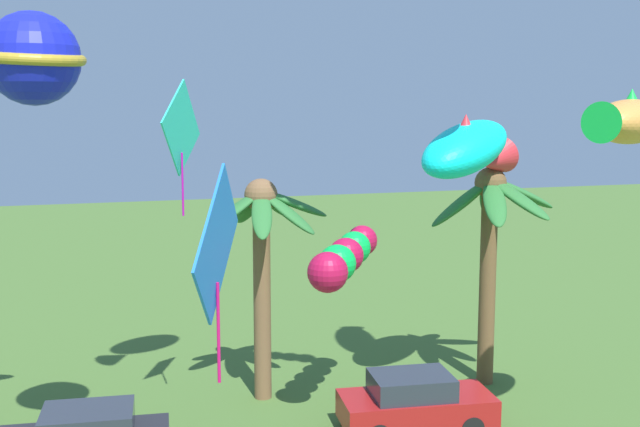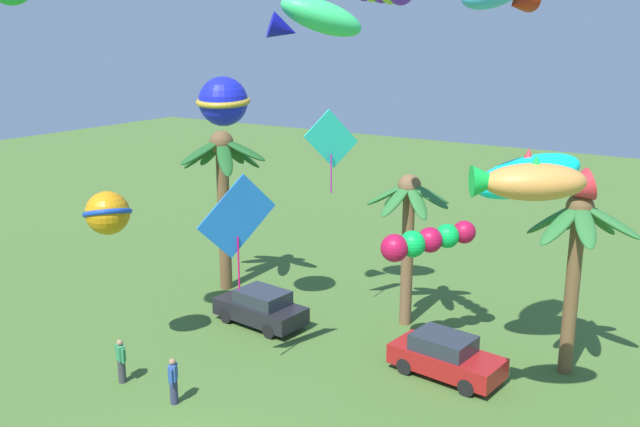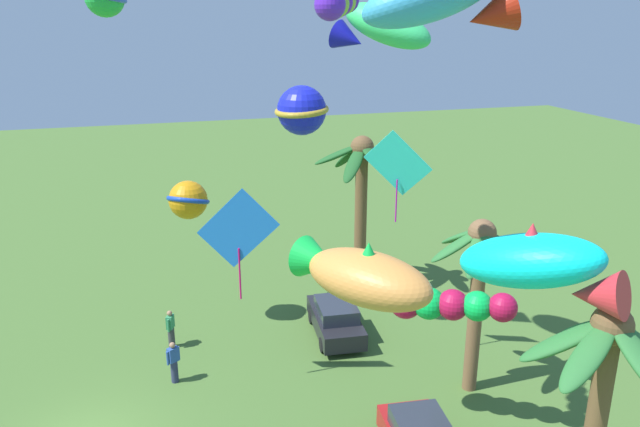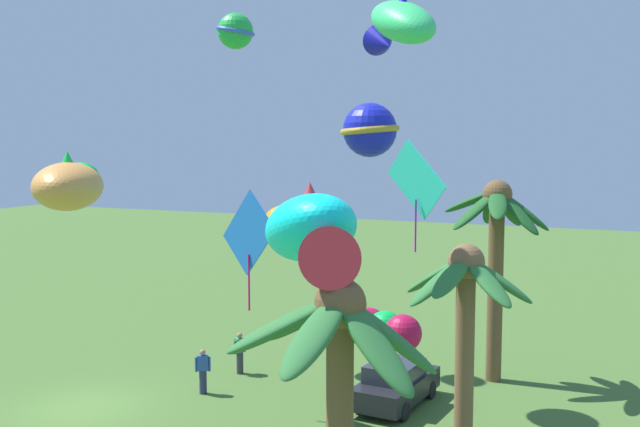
{
  "view_description": "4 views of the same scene",
  "coord_description": "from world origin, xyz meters",
  "px_view_note": "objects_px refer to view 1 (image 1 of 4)",
  "views": [
    {
      "loc": [
        -4.12,
        -8.27,
        8.38
      ],
      "look_at": [
        0.71,
        7.96,
        5.98
      ],
      "focal_mm": 44.17,
      "sensor_mm": 36.0,
      "label": 1
    },
    {
      "loc": [
        12.42,
        -11.67,
        11.75
      ],
      "look_at": [
        0.21,
        6.84,
        5.98
      ],
      "focal_mm": 39.44,
      "sensor_mm": 36.0,
      "label": 2
    },
    {
      "loc": [
        16.97,
        2.49,
        12.6
      ],
      "look_at": [
        0.23,
        7.43,
        6.93
      ],
      "focal_mm": 34.43,
      "sensor_mm": 36.0,
      "label": 3
    },
    {
      "loc": [
        19.13,
        17.0,
        8.9
      ],
      "look_at": [
        -0.27,
        8.53,
        6.83
      ],
      "focal_mm": 42.38,
      "sensor_mm": 36.0,
      "label": 4
    }
  ],
  "objects_px": {
    "kite_fish_7": "(469,150)",
    "kite_tube_9": "(344,258)",
    "kite_diamond_0": "(181,130)",
    "kite_ball_8": "(33,59)",
    "kite_fish_4": "(628,121)",
    "kite_diamond_1": "(217,247)",
    "parked_car_0": "(415,403)",
    "palm_tree_1": "(262,238)",
    "palm_tree_0": "(490,224)"
  },
  "relations": [
    {
      "from": "parked_car_0",
      "to": "kite_ball_8",
      "type": "bearing_deg",
      "value": -172.05
    },
    {
      "from": "palm_tree_0",
      "to": "parked_car_0",
      "type": "height_order",
      "value": "palm_tree_0"
    },
    {
      "from": "kite_tube_9",
      "to": "kite_fish_7",
      "type": "bearing_deg",
      "value": 3.82
    },
    {
      "from": "kite_diamond_1",
      "to": "kite_ball_8",
      "type": "distance_m",
      "value": 5.46
    },
    {
      "from": "palm_tree_0",
      "to": "kite_ball_8",
      "type": "xyz_separation_m",
      "value": [
        -12.21,
        -3.85,
        4.39
      ]
    },
    {
      "from": "kite_diamond_0",
      "to": "kite_ball_8",
      "type": "distance_m",
      "value": 4.32
    },
    {
      "from": "kite_diamond_1",
      "to": "kite_tube_9",
      "type": "height_order",
      "value": "kite_diamond_1"
    },
    {
      "from": "palm_tree_1",
      "to": "kite_diamond_0",
      "type": "xyz_separation_m",
      "value": [
        -2.39,
        -2.03,
        3.07
      ]
    },
    {
      "from": "palm_tree_1",
      "to": "kite_fish_4",
      "type": "relative_size",
      "value": 2.03
    },
    {
      "from": "kite_diamond_0",
      "to": "kite_fish_4",
      "type": "height_order",
      "value": "kite_diamond_0"
    },
    {
      "from": "palm_tree_1",
      "to": "palm_tree_0",
      "type": "bearing_deg",
      "value": -6.28
    },
    {
      "from": "parked_car_0",
      "to": "kite_diamond_0",
      "type": "distance_m",
      "value": 9.05
    },
    {
      "from": "kite_fish_7",
      "to": "kite_fish_4",
      "type": "bearing_deg",
      "value": -75.45
    },
    {
      "from": "kite_diamond_1",
      "to": "kite_tube_9",
      "type": "bearing_deg",
      "value": 52.83
    },
    {
      "from": "kite_diamond_1",
      "to": "kite_fish_7",
      "type": "relative_size",
      "value": 0.94
    },
    {
      "from": "palm_tree_1",
      "to": "kite_fish_4",
      "type": "height_order",
      "value": "kite_fish_4"
    },
    {
      "from": "palm_tree_0",
      "to": "kite_fish_4",
      "type": "distance_m",
      "value": 6.73
    },
    {
      "from": "kite_diamond_1",
      "to": "kite_ball_8",
      "type": "xyz_separation_m",
      "value": [
        -3.06,
        3.01,
        3.37
      ]
    },
    {
      "from": "kite_fish_4",
      "to": "kite_ball_8",
      "type": "height_order",
      "value": "kite_ball_8"
    },
    {
      "from": "parked_car_0",
      "to": "kite_diamond_1",
      "type": "height_order",
      "value": "kite_diamond_1"
    },
    {
      "from": "kite_fish_7",
      "to": "kite_tube_9",
      "type": "relative_size",
      "value": 1.31
    },
    {
      "from": "palm_tree_1",
      "to": "kite_ball_8",
      "type": "bearing_deg",
      "value": -140.31
    },
    {
      "from": "kite_diamond_1",
      "to": "kite_ball_8",
      "type": "height_order",
      "value": "kite_ball_8"
    },
    {
      "from": "palm_tree_1",
      "to": "parked_car_0",
      "type": "bearing_deg",
      "value": -46.19
    },
    {
      "from": "palm_tree_0",
      "to": "palm_tree_1",
      "type": "relative_size",
      "value": 1.03
    },
    {
      "from": "palm_tree_0",
      "to": "kite_tube_9",
      "type": "xyz_separation_m",
      "value": [
        -4.97,
        -1.35,
        -0.46
      ]
    },
    {
      "from": "kite_diamond_0",
      "to": "kite_fish_4",
      "type": "distance_m",
      "value": 10.15
    },
    {
      "from": "palm_tree_1",
      "to": "kite_diamond_0",
      "type": "height_order",
      "value": "kite_diamond_0"
    },
    {
      "from": "kite_tube_9",
      "to": "parked_car_0",
      "type": "bearing_deg",
      "value": -40.17
    },
    {
      "from": "kite_tube_9",
      "to": "kite_fish_4",
      "type": "bearing_deg",
      "value": -43.1
    },
    {
      "from": "parked_car_0",
      "to": "kite_fish_4",
      "type": "height_order",
      "value": "kite_fish_4"
    },
    {
      "from": "palm_tree_1",
      "to": "kite_fish_7",
      "type": "relative_size",
      "value": 1.5
    },
    {
      "from": "kite_diamond_0",
      "to": "kite_fish_4",
      "type": "bearing_deg",
      "value": -27.3
    },
    {
      "from": "kite_diamond_1",
      "to": "kite_fish_4",
      "type": "bearing_deg",
      "value": 5.75
    },
    {
      "from": "kite_ball_8",
      "to": "palm_tree_0",
      "type": "bearing_deg",
      "value": 17.52
    },
    {
      "from": "kite_ball_8",
      "to": "kite_tube_9",
      "type": "relative_size",
      "value": 0.83
    },
    {
      "from": "kite_fish_4",
      "to": "kite_fish_7",
      "type": "xyz_separation_m",
      "value": [
        -1.26,
        4.84,
        -0.87
      ]
    },
    {
      "from": "kite_diamond_0",
      "to": "parked_car_0",
      "type": "bearing_deg",
      "value": -13.39
    },
    {
      "from": "kite_diamond_0",
      "to": "kite_diamond_1",
      "type": "relative_size",
      "value": 0.83
    },
    {
      "from": "palm_tree_1",
      "to": "parked_car_0",
      "type": "relative_size",
      "value": 1.55
    },
    {
      "from": "kite_ball_8",
      "to": "kite_fish_4",
      "type": "bearing_deg",
      "value": -9.77
    },
    {
      "from": "parked_car_0",
      "to": "kite_ball_8",
      "type": "xyz_separation_m",
      "value": [
        -8.76,
        -1.22,
        8.48
      ]
    },
    {
      "from": "palm_tree_1",
      "to": "kite_tube_9",
      "type": "xyz_separation_m",
      "value": [
        1.71,
        -2.08,
        -0.26
      ]
    },
    {
      "from": "kite_fish_7",
      "to": "palm_tree_0",
      "type": "bearing_deg",
      "value": 40.06
    },
    {
      "from": "kite_ball_8",
      "to": "kite_fish_7",
      "type": "bearing_deg",
      "value": 14.17
    },
    {
      "from": "kite_ball_8",
      "to": "kite_tube_9",
      "type": "distance_m",
      "value": 9.06
    },
    {
      "from": "palm_tree_0",
      "to": "kite_fish_4",
      "type": "height_order",
      "value": "kite_fish_4"
    },
    {
      "from": "palm_tree_1",
      "to": "kite_tube_9",
      "type": "bearing_deg",
      "value": -50.63
    },
    {
      "from": "kite_fish_7",
      "to": "kite_tube_9",
      "type": "distance_m",
      "value": 4.57
    },
    {
      "from": "parked_car_0",
      "to": "kite_tube_9",
      "type": "xyz_separation_m",
      "value": [
        -1.52,
        1.28,
        3.63
      ]
    }
  ]
}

